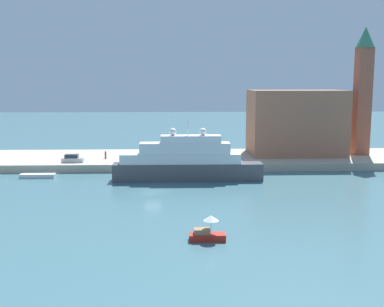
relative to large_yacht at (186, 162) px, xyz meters
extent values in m
plane|color=#3D6670|center=(-5.30, -8.85, -3.14)|extent=(400.00, 400.00, 0.00)
cube|color=#ADA38E|center=(-5.30, 17.56, -2.39)|extent=(110.00, 20.81, 1.49)
cube|color=#4C4C51|center=(0.34, 0.00, -1.66)|extent=(25.69, 3.61, 2.96)
cube|color=white|center=(-0.95, 0.00, 0.67)|extent=(20.55, 3.32, 1.70)
cube|color=white|center=(-0.17, 0.00, 2.45)|extent=(15.41, 3.03, 1.87)
cube|color=white|center=(0.85, 0.00, 4.02)|extent=(10.28, 2.74, 1.25)
cylinder|color=silver|center=(0.34, 0.00, 5.97)|extent=(0.16, 0.16, 2.66)
sphere|color=white|center=(2.91, 0.00, 5.27)|extent=(1.25, 1.25, 1.25)
sphere|color=white|center=(-2.23, 0.00, 5.27)|extent=(1.25, 1.25, 1.25)
cube|color=#B22319|center=(1.60, -31.74, -2.77)|extent=(3.88, 1.49, 0.73)
cube|color=#8C6647|center=(1.01, -31.74, -2.12)|extent=(1.71, 1.19, 0.57)
cylinder|color=#B2B2B2|center=(1.98, -31.74, -1.69)|extent=(0.06, 0.06, 1.44)
cone|color=white|center=(1.98, -31.74, -0.67)|extent=(1.66, 1.66, 0.58)
cube|color=silver|center=(-26.20, 2.83, -2.78)|extent=(6.12, 1.58, 0.72)
cube|color=#9E664C|center=(23.86, 19.51, 5.17)|extent=(19.47, 12.41, 13.63)
cube|color=#93513D|center=(37.65, 18.63, 9.55)|extent=(3.06, 3.06, 22.39)
cone|color=#387A5B|center=(37.65, 18.63, 22.86)|extent=(3.98, 3.98, 4.24)
cube|color=silver|center=(-21.62, 10.63, -1.24)|extent=(4.16, 1.81, 0.83)
cube|color=#262D33|center=(-21.83, 10.63, -0.49)|extent=(2.49, 1.63, 0.67)
cylinder|color=maroon|center=(-15.91, 14.49, -0.94)|extent=(0.36, 0.36, 1.41)
sphere|color=tan|center=(-15.91, 14.49, -0.12)|extent=(0.24, 0.24, 0.24)
cylinder|color=black|center=(2.08, 8.03, -1.25)|extent=(0.54, 0.54, 0.81)
camera|label=1|loc=(-1.73, -80.32, 13.58)|focal=44.30mm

